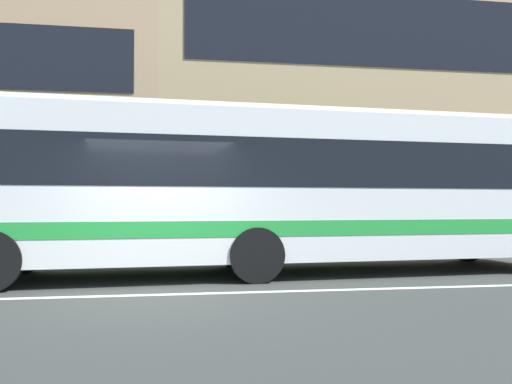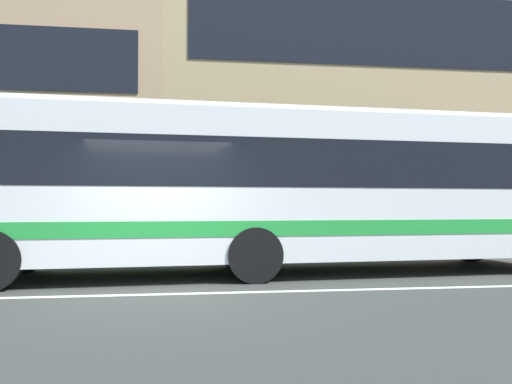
{
  "view_description": "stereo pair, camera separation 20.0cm",
  "coord_description": "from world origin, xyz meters",
  "views": [
    {
      "loc": [
        0.25,
        -8.04,
        1.39
      ],
      "look_at": [
        1.89,
        2.4,
        1.67
      ],
      "focal_mm": 35.58,
      "sensor_mm": 36.0,
      "label": 1
    },
    {
      "loc": [
        0.45,
        -8.07,
        1.39
      ],
      "look_at": [
        1.89,
        2.4,
        1.67
      ],
      "focal_mm": 35.58,
      "sensor_mm": 36.0,
      "label": 2
    }
  ],
  "objects": [
    {
      "name": "transit_bus",
      "position": [
        2.36,
        2.18,
        1.8
      ],
      "size": [
        12.44,
        3.35,
        3.26
      ],
      "color": "silver",
      "rests_on": "ground_plane"
    },
    {
      "name": "apartment_block_right",
      "position": [
        10.65,
        13.75,
        6.62
      ],
      "size": [
        22.09,
        9.33,
        13.24
      ],
      "color": "tan",
      "rests_on": "ground_plane"
    },
    {
      "name": "hedge_row_far",
      "position": [
        -1.79,
        5.64,
        0.44
      ],
      "size": [
        14.78,
        1.1,
        0.89
      ],
      "primitive_type": "cube",
      "color": "#2F7425",
      "rests_on": "ground_plane"
    },
    {
      "name": "lane_centre_line",
      "position": [
        0.0,
        0.0,
        0.0
      ],
      "size": [
        60.0,
        0.16,
        0.01
      ],
      "primitive_type": "cube",
      "color": "silver",
      "rests_on": "ground_plane"
    },
    {
      "name": "ground_plane",
      "position": [
        0.0,
        0.0,
        0.0
      ],
      "size": [
        160.0,
        160.0,
        0.0
      ],
      "primitive_type": "plane",
      "color": "#373935"
    }
  ]
}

